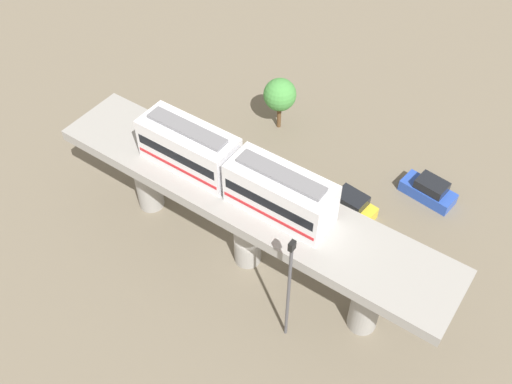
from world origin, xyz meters
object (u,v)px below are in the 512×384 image
(train, at_px, (233,169))
(parked_car_yellow, at_px, (349,204))
(signal_post, at_px, (289,287))
(tree_near_viaduct, at_px, (280,95))
(parked_car_blue, at_px, (429,190))

(train, height_order, parked_car_yellow, train)
(signal_post, bearing_deg, tree_near_viaduct, -145.46)
(train, bearing_deg, parked_car_blue, 144.64)
(train, relative_size, tree_near_viaduct, 2.77)
(parked_car_yellow, distance_m, tree_near_viaduct, 11.39)
(parked_car_blue, height_order, parked_car_yellow, same)
(parked_car_yellow, bearing_deg, tree_near_viaduct, -111.74)
(train, relative_size, parked_car_blue, 3.08)
(signal_post, bearing_deg, parked_car_yellow, -171.69)
(parked_car_yellow, relative_size, signal_post, 0.46)
(train, bearing_deg, tree_near_viaduct, -159.20)
(parked_car_blue, bearing_deg, train, -28.06)
(train, distance_m, signal_post, 7.93)
(parked_car_yellow, bearing_deg, train, -24.36)
(tree_near_viaduct, bearing_deg, train, 20.80)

